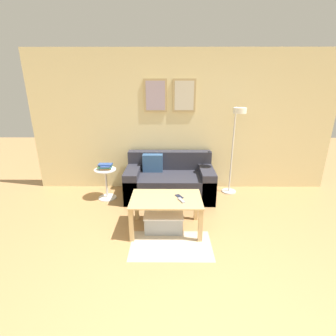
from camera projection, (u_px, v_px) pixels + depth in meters
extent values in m
cube|color=beige|center=(182.00, 123.00, 4.52)|extent=(5.60, 0.06, 2.55)
cube|color=tan|center=(155.00, 96.00, 4.33)|extent=(0.41, 0.02, 0.57)
cube|color=#A393A8|center=(155.00, 96.00, 4.32)|extent=(0.34, 0.01, 0.50)
cube|color=tan|center=(184.00, 96.00, 4.32)|extent=(0.41, 0.02, 0.57)
cube|color=beige|center=(184.00, 96.00, 4.32)|extent=(0.34, 0.01, 0.50)
cube|color=#C1B299|center=(171.00, 245.00, 3.10)|extent=(1.03, 0.63, 0.01)
cube|color=#2D2D38|center=(170.00, 185.00, 4.40)|extent=(1.55, 0.84, 0.43)
cube|color=#2D2D38|center=(170.00, 160.00, 4.58)|extent=(1.55, 0.20, 0.34)
cube|color=#2D2D38|center=(134.00, 182.00, 4.38)|extent=(0.24, 0.84, 0.55)
cube|color=#2D2D38|center=(206.00, 182.00, 4.38)|extent=(0.24, 0.84, 0.55)
cube|color=#335684|center=(153.00, 163.00, 4.42)|extent=(0.36, 0.14, 0.32)
cube|color=tan|center=(166.00, 199.00, 3.30)|extent=(0.96, 0.62, 0.02)
cube|color=tan|center=(131.00, 225.00, 3.13)|extent=(0.06, 0.06, 0.46)
cube|color=tan|center=(200.00, 225.00, 3.12)|extent=(0.06, 0.06, 0.46)
cube|color=tan|center=(137.00, 205.00, 3.64)|extent=(0.06, 0.06, 0.46)
cube|color=tan|center=(196.00, 206.00, 3.63)|extent=(0.06, 0.06, 0.46)
cube|color=#9EA3A8|center=(164.00, 221.00, 3.44)|extent=(0.52, 0.39, 0.24)
cube|color=silver|center=(164.00, 213.00, 3.40)|extent=(0.54, 0.42, 0.02)
cylinder|color=silver|center=(229.00, 191.00, 4.66)|extent=(0.26, 0.26, 0.02)
cylinder|color=silver|center=(232.00, 151.00, 4.41)|extent=(0.03, 0.03, 1.56)
cylinder|color=silver|center=(238.00, 108.00, 4.04)|extent=(0.02, 0.24, 0.02)
cylinder|color=white|center=(240.00, 110.00, 3.94)|extent=(0.22, 0.22, 0.09)
cylinder|color=white|center=(108.00, 197.00, 4.41)|extent=(0.32, 0.32, 0.01)
cylinder|color=white|center=(106.00, 184.00, 4.32)|extent=(0.04, 0.04, 0.52)
cylinder|color=white|center=(105.00, 170.00, 4.23)|extent=(0.37, 0.37, 0.02)
cube|color=#D18438|center=(106.00, 168.00, 4.24)|extent=(0.18, 0.15, 0.02)
cube|color=#335199|center=(106.00, 167.00, 4.23)|extent=(0.22, 0.16, 0.01)
cube|color=#387F4C|center=(105.00, 167.00, 4.22)|extent=(0.22, 0.17, 0.02)
cube|color=#335199|center=(106.00, 166.00, 4.20)|extent=(0.19, 0.20, 0.02)
cube|color=#335199|center=(105.00, 164.00, 4.20)|extent=(0.24, 0.13, 0.02)
cube|color=#99999E|center=(181.00, 200.00, 3.21)|extent=(0.10, 0.15, 0.02)
cube|color=#1E2338|center=(179.00, 196.00, 3.34)|extent=(0.12, 0.15, 0.01)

